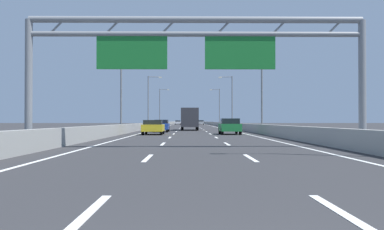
{
  "coord_description": "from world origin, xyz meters",
  "views": [
    {
      "loc": [
        -0.39,
        -2.46,
        1.32
      ],
      "look_at": [
        0.14,
        54.65,
        2.07
      ],
      "focal_mm": 39.92,
      "sensor_mm": 36.0,
      "label": 1
    }
  ],
  "objects": [
    {
      "name": "lane_dash_right_11",
      "position": [
        1.8,
        102.5,
        0.01
      ],
      "size": [
        0.16,
        3.0,
        0.01
      ],
      "primitive_type": "cube",
      "color": "white",
      "rests_on": "ground_plane"
    },
    {
      "name": "edge_line_left",
      "position": [
        -5.25,
        88.0,
        0.01
      ],
      "size": [
        0.16,
        176.0,
        0.01
      ],
      "primitive_type": "cube",
      "color": "white",
      "rests_on": "ground_plane"
    },
    {
      "name": "orange_car",
      "position": [
        -0.12,
        131.69,
        0.74
      ],
      "size": [
        1.73,
        4.24,
        1.42
      ],
      "color": "orange",
      "rests_on": "ground_plane"
    },
    {
      "name": "lane_dash_right_13",
      "position": [
        1.8,
        120.5,
        0.01
      ],
      "size": [
        0.16,
        3.0,
        0.01
      ],
      "primitive_type": "cube",
      "color": "white",
      "rests_on": "ground_plane"
    },
    {
      "name": "streetlamp_right_distant",
      "position": [
        7.47,
        107.2,
        5.4
      ],
      "size": [
        2.58,
        0.28,
        9.5
      ],
      "color": "slate",
      "rests_on": "ground_plane"
    },
    {
      "name": "white_car",
      "position": [
        -3.78,
        139.43,
        0.73
      ],
      "size": [
        1.86,
        4.6,
        1.4
      ],
      "color": "silver",
      "rests_on": "ground_plane"
    },
    {
      "name": "lane_dash_left_1",
      "position": [
        -1.8,
        12.5,
        0.01
      ],
      "size": [
        0.16,
        3.0,
        0.01
      ],
      "primitive_type": "cube",
      "color": "white",
      "rests_on": "ground_plane"
    },
    {
      "name": "lane_dash_left_4",
      "position": [
        -1.8,
        39.5,
        0.01
      ],
      "size": [
        0.16,
        3.0,
        0.01
      ],
      "primitive_type": "cube",
      "color": "white",
      "rests_on": "ground_plane"
    },
    {
      "name": "lane_dash_right_12",
      "position": [
        1.8,
        111.5,
        0.01
      ],
      "size": [
        0.16,
        3.0,
        0.01
      ],
      "primitive_type": "cube",
      "color": "white",
      "rests_on": "ground_plane"
    },
    {
      "name": "lane_dash_right_3",
      "position": [
        1.8,
        30.5,
        0.01
      ],
      "size": [
        0.16,
        3.0,
        0.01
      ],
      "primitive_type": "cube",
      "color": "white",
      "rests_on": "ground_plane"
    },
    {
      "name": "lane_dash_left_5",
      "position": [
        -1.8,
        48.5,
        0.01
      ],
      "size": [
        0.16,
        3.0,
        0.01
      ],
      "primitive_type": "cube",
      "color": "white",
      "rests_on": "ground_plane"
    },
    {
      "name": "lane_dash_right_9",
      "position": [
        1.8,
        84.5,
        0.01
      ],
      "size": [
        0.16,
        3.0,
        0.01
      ],
      "primitive_type": "cube",
      "color": "white",
      "rests_on": "ground_plane"
    },
    {
      "name": "lane_dash_left_12",
      "position": [
        -1.8,
        111.5,
        0.01
      ],
      "size": [
        0.16,
        3.0,
        0.01
      ],
      "primitive_type": "cube",
      "color": "white",
      "rests_on": "ground_plane"
    },
    {
      "name": "lane_dash_left_0",
      "position": [
        -1.8,
        3.5,
        0.01
      ],
      "size": [
        0.16,
        3.0,
        0.01
      ],
      "primitive_type": "cube",
      "color": "white",
      "rests_on": "ground_plane"
    },
    {
      "name": "lane_dash_right_7",
      "position": [
        1.8,
        66.5,
        0.01
      ],
      "size": [
        0.16,
        3.0,
        0.01
      ],
      "primitive_type": "cube",
      "color": "white",
      "rests_on": "ground_plane"
    },
    {
      "name": "lane_dash_left_11",
      "position": [
        -1.8,
        102.5,
        0.01
      ],
      "size": [
        0.16,
        3.0,
        0.01
      ],
      "primitive_type": "cube",
      "color": "white",
      "rests_on": "ground_plane"
    },
    {
      "name": "lane_dash_left_13",
      "position": [
        -1.8,
        120.5,
        0.01
      ],
      "size": [
        0.16,
        3.0,
        0.01
      ],
      "primitive_type": "cube",
      "color": "white",
      "rests_on": "ground_plane"
    },
    {
      "name": "lane_dash_right_17",
      "position": [
        1.8,
        156.5,
        0.01
      ],
      "size": [
        0.16,
        3.0,
        0.01
      ],
      "primitive_type": "cube",
      "color": "white",
      "rests_on": "ground_plane"
    },
    {
      "name": "lane_dash_left_17",
      "position": [
        -1.8,
        156.5,
        0.01
      ],
      "size": [
        0.16,
        3.0,
        0.01
      ],
      "primitive_type": "cube",
      "color": "white",
      "rests_on": "ground_plane"
    },
    {
      "name": "lane_dash_left_6",
      "position": [
        -1.8,
        57.5,
        0.01
      ],
      "size": [
        0.16,
        3.0,
        0.01
      ],
      "primitive_type": "cube",
      "color": "white",
      "rests_on": "ground_plane"
    },
    {
      "name": "ground_plane",
      "position": [
        0.0,
        100.0,
        0.0
      ],
      "size": [
        260.0,
        260.0,
        0.0
      ],
      "primitive_type": "plane",
      "color": "#2D2D30"
    },
    {
      "name": "lane_dash_right_1",
      "position": [
        1.8,
        12.5,
        0.01
      ],
      "size": [
        0.16,
        3.0,
        0.01
      ],
      "primitive_type": "cube",
      "color": "white",
      "rests_on": "ground_plane"
    },
    {
      "name": "lane_dash_left_2",
      "position": [
        -1.8,
        21.5,
        0.01
      ],
      "size": [
        0.16,
        3.0,
        0.01
      ],
      "primitive_type": "cube",
      "color": "white",
      "rests_on": "ground_plane"
    },
    {
      "name": "lane_dash_right_0",
      "position": [
        1.8,
        3.5,
        0.01
      ],
      "size": [
        0.16,
        3.0,
        0.01
      ],
      "primitive_type": "cube",
      "color": "white",
      "rests_on": "ground_plane"
    },
    {
      "name": "box_truck",
      "position": [
        -0.16,
        56.11,
        1.65
      ],
      "size": [
        2.3,
        8.17,
        2.99
      ],
      "color": "#194799",
      "rests_on": "ground_plane"
    },
    {
      "name": "lane_dash_left_7",
      "position": [
        -1.8,
        66.5,
        0.01
      ],
      "size": [
        0.16,
        3.0,
        0.01
      ],
      "primitive_type": "cube",
      "color": "white",
      "rests_on": "ground_plane"
    },
    {
      "name": "streetlamp_right_far",
      "position": [
        7.47,
        75.65,
        5.4
      ],
      "size": [
        2.58,
        0.28,
        9.5
      ],
      "color": "slate",
      "rests_on": "ground_plane"
    },
    {
      "name": "lane_dash_left_3",
      "position": [
        -1.8,
        30.5,
        0.01
      ],
      "size": [
        0.16,
        3.0,
        0.01
      ],
      "primitive_type": "cube",
      "color": "white",
      "rests_on": "ground_plane"
    },
    {
      "name": "lane_dash_right_4",
      "position": [
        1.8,
        39.5,
        0.01
      ],
      "size": [
        0.16,
        3.0,
        0.01
      ],
      "primitive_type": "cube",
      "color": "white",
      "rests_on": "ground_plane"
    },
    {
      "name": "silver_car",
      "position": [
        3.78,
        135.17,
        0.76
      ],
      "size": [
        1.83,
        4.39,
        1.44
      ],
      "color": "#A8ADB2",
      "rests_on": "ground_plane"
    },
    {
      "name": "barrier_left",
      "position": [
        -6.9,
        110.0,
        0.47
      ],
      "size": [
        0.45,
        220.0,
        0.95
      ],
      "color": "#9E9E99",
      "rests_on": "ground_plane"
    },
    {
      "name": "lane_dash_right_2",
      "position": [
        1.8,
        21.5,
        0.01
      ],
      "size": [
        0.16,
        3.0,
        0.01
      ],
      "primitive_type": "cube",
      "color": "white",
      "rests_on": "ground_plane"
    },
    {
      "name": "lane_dash_right_10",
      "position": [
        1.8,
        93.5,
        0.01
      ],
      "size": [
        0.16,
        3.0,
        0.01
      ],
      "primitive_type": "cube",
      "color": "white",
      "rests_on": "ground_plane"
    },
    {
      "name": "lane_dash_right_5",
      "position": [
        1.8,
        48.5,
        0.01
      ],
      "size": [
        0.16,
        3.0,
        0.01
      ],
      "primitive_type": "cube",
      "color": "white",
      "rests_on": "ground_plane"
    },
    {
      "name": "barrier_right",
      "position": [
        6.9,
        110.0,
        0.47
      ],
      "size": [
        0.45,
        220.0,
        0.95
      ],
      "color": "#9E9E99",
      "rests_on": "ground_plane"
    },
    {
      "name": "lane_dash_left_14",
      "position": [
        -1.8,
        129.5,
        0.01
      ],
      "size": [
        0.16,
        3.0,
        0.01
      ],
      "primitive_type": "cube",
      "color": "white",
      "rests_on": "ground_plane"
    },
    {
      "name": "lane_dash_left_8",
      "position": [
        -1.8,
        75.5,
        0.01
      ],
      "size": [
        0.16,
        3.0,
        0.01
      ],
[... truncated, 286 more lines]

